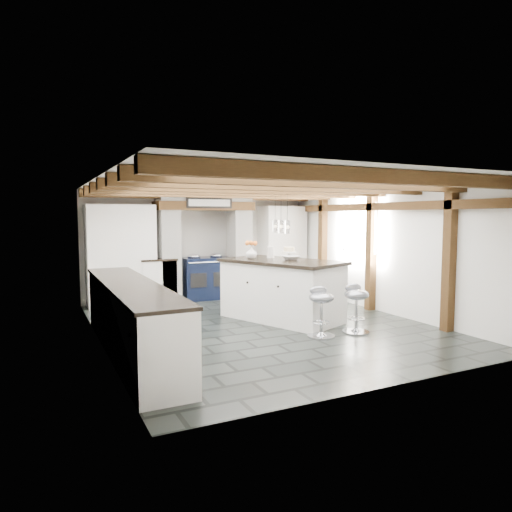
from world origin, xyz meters
name	(u,v)px	position (x,y,z in m)	size (l,w,h in m)	color
ground	(261,325)	(0.00, 0.00, 0.00)	(6.00, 6.00, 0.00)	black
room_shell	(197,255)	(-0.61, 1.42, 1.07)	(6.00, 6.03, 6.00)	white
range_cooker	(205,277)	(0.00, 2.68, 0.47)	(1.00, 0.63, 0.99)	black
kitchen_island	(281,289)	(0.50, 0.22, 0.53)	(1.79, 2.34, 1.38)	white
bar_stool_near	(356,302)	(1.08, -1.07, 0.47)	(0.46, 0.46, 0.76)	silver
bar_stool_far	(321,306)	(0.46, -1.04, 0.47)	(0.47, 0.47, 0.75)	silver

